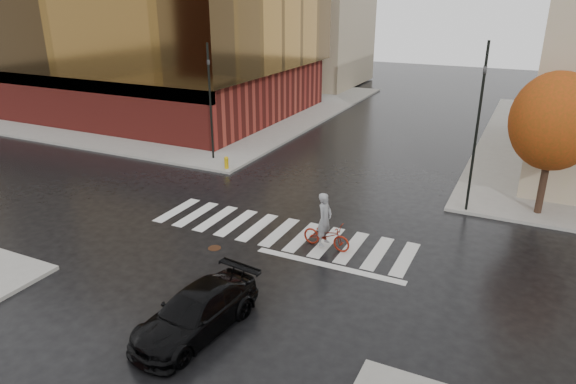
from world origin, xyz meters
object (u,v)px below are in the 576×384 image
cyclist (326,230)px  fire_hydrant (226,162)px  traffic_light_nw (210,95)px  traffic_light_ne (479,117)px  sedan (196,312)px

cyclist → fire_hydrant: bearing=59.6°
traffic_light_nw → traffic_light_ne: traffic_light_ne is taller
traffic_light_ne → fire_hydrant: bearing=-9.2°
cyclist → traffic_light_nw: 13.61m
traffic_light_ne → fire_hydrant: (-13.45, 0.20, -4.04)m
traffic_light_nw → traffic_light_ne: size_ratio=0.90×
sedan → cyclist: bearing=85.5°
traffic_light_nw → traffic_light_ne: (15.29, -1.57, 0.55)m
traffic_light_nw → traffic_light_ne: 15.38m
traffic_light_nw → fire_hydrant: 4.17m
fire_hydrant → traffic_light_ne: bearing=-0.9°
traffic_light_nw → fire_hydrant: size_ratio=9.51×
traffic_light_ne → fire_hydrant: traffic_light_ne is taller
sedan → traffic_light_ne: traffic_light_ne is taller
sedan → fire_hydrant: bearing=126.4°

